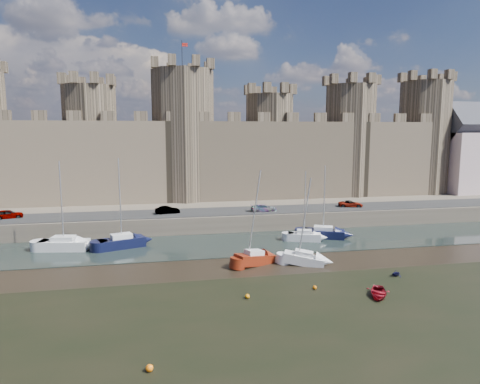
{
  "coord_description": "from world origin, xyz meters",
  "views": [
    {
      "loc": [
        -2.89,
        -30.02,
        14.8
      ],
      "look_at": [
        7.28,
        22.0,
        7.25
      ],
      "focal_mm": 32.0,
      "sensor_mm": 36.0,
      "label": 1
    }
  ],
  "objects_px": {
    "car_1": "(168,210)",
    "car_3": "(351,204)",
    "sailboat_5": "(304,258)",
    "car_0": "(8,214)",
    "sailboat_1": "(122,242)",
    "sailboat_4": "(254,258)",
    "sailboat_3": "(323,233)",
    "car_2": "(264,208)",
    "sailboat_2": "(304,236)",
    "sailboat_0": "(64,244)"
  },
  "relations": [
    {
      "from": "sailboat_1",
      "to": "sailboat_3",
      "type": "relative_size",
      "value": 1.13
    },
    {
      "from": "sailboat_5",
      "to": "sailboat_0",
      "type": "bearing_deg",
      "value": -178.95
    },
    {
      "from": "sailboat_2",
      "to": "sailboat_4",
      "type": "bearing_deg",
      "value": -116.27
    },
    {
      "from": "car_1",
      "to": "sailboat_3",
      "type": "height_order",
      "value": "sailboat_3"
    },
    {
      "from": "car_1",
      "to": "sailboat_3",
      "type": "bearing_deg",
      "value": -120.74
    },
    {
      "from": "car_0",
      "to": "sailboat_2",
      "type": "height_order",
      "value": "sailboat_2"
    },
    {
      "from": "car_0",
      "to": "car_2",
      "type": "bearing_deg",
      "value": -109.16
    },
    {
      "from": "car_3",
      "to": "sailboat_4",
      "type": "bearing_deg",
      "value": 146.56
    },
    {
      "from": "car_1",
      "to": "sailboat_4",
      "type": "distance_m",
      "value": 20.95
    },
    {
      "from": "car_3",
      "to": "sailboat_5",
      "type": "distance_m",
      "value": 25.01
    },
    {
      "from": "sailboat_5",
      "to": "car_3",
      "type": "bearing_deg",
      "value": 76.0
    },
    {
      "from": "car_1",
      "to": "sailboat_0",
      "type": "height_order",
      "value": "sailboat_0"
    },
    {
      "from": "car_0",
      "to": "car_1",
      "type": "height_order",
      "value": "car_0"
    },
    {
      "from": "sailboat_0",
      "to": "sailboat_2",
      "type": "xyz_separation_m",
      "value": [
        31.05,
        -1.38,
        -0.08
      ]
    },
    {
      "from": "car_1",
      "to": "sailboat_1",
      "type": "height_order",
      "value": "sailboat_1"
    },
    {
      "from": "car_1",
      "to": "sailboat_5",
      "type": "height_order",
      "value": "sailboat_5"
    },
    {
      "from": "sailboat_4",
      "to": "sailboat_5",
      "type": "height_order",
      "value": "sailboat_4"
    },
    {
      "from": "car_0",
      "to": "sailboat_2",
      "type": "relative_size",
      "value": 0.41
    },
    {
      "from": "sailboat_1",
      "to": "car_2",
      "type": "bearing_deg",
      "value": 1.78
    },
    {
      "from": "car_1",
      "to": "car_3",
      "type": "relative_size",
      "value": 0.92
    },
    {
      "from": "car_0",
      "to": "sailboat_3",
      "type": "xyz_separation_m",
      "value": [
        43.44,
        -9.65,
        -2.39
      ]
    },
    {
      "from": "sailboat_1",
      "to": "sailboat_4",
      "type": "distance_m",
      "value": 17.97
    },
    {
      "from": "sailboat_1",
      "to": "sailboat_4",
      "type": "relative_size",
      "value": 1.07
    },
    {
      "from": "sailboat_4",
      "to": "car_2",
      "type": "bearing_deg",
      "value": 48.22
    },
    {
      "from": "car_1",
      "to": "sailboat_4",
      "type": "height_order",
      "value": "sailboat_4"
    },
    {
      "from": "sailboat_2",
      "to": "car_1",
      "type": "bearing_deg",
      "value": 170.34
    },
    {
      "from": "car_1",
      "to": "sailboat_3",
      "type": "relative_size",
      "value": 0.36
    },
    {
      "from": "car_2",
      "to": "sailboat_3",
      "type": "relative_size",
      "value": 0.4
    },
    {
      "from": "car_3",
      "to": "sailboat_0",
      "type": "distance_m",
      "value": 43.5
    },
    {
      "from": "car_3",
      "to": "sailboat_3",
      "type": "bearing_deg",
      "value": 151.22
    },
    {
      "from": "car_2",
      "to": "car_3",
      "type": "distance_m",
      "value": 14.94
    },
    {
      "from": "car_3",
      "to": "sailboat_5",
      "type": "relative_size",
      "value": 0.4
    },
    {
      "from": "car_0",
      "to": "sailboat_0",
      "type": "height_order",
      "value": "sailboat_0"
    },
    {
      "from": "sailboat_2",
      "to": "sailboat_3",
      "type": "xyz_separation_m",
      "value": [
        3.19,
        1.11,
        0.01
      ]
    },
    {
      "from": "sailboat_0",
      "to": "sailboat_2",
      "type": "relative_size",
      "value": 1.18
    },
    {
      "from": "sailboat_4",
      "to": "sailboat_3",
      "type": "bearing_deg",
      "value": 14.62
    },
    {
      "from": "sailboat_3",
      "to": "sailboat_4",
      "type": "relative_size",
      "value": 0.95
    },
    {
      "from": "car_2",
      "to": "sailboat_5",
      "type": "distance_m",
      "value": 18.96
    },
    {
      "from": "sailboat_1",
      "to": "sailboat_2",
      "type": "distance_m",
      "value": 24.06
    },
    {
      "from": "car_2",
      "to": "sailboat_4",
      "type": "relative_size",
      "value": 0.37
    },
    {
      "from": "sailboat_5",
      "to": "sailboat_1",
      "type": "bearing_deg",
      "value": 175.35
    },
    {
      "from": "sailboat_0",
      "to": "sailboat_2",
      "type": "distance_m",
      "value": 31.08
    },
    {
      "from": "sailboat_1",
      "to": "sailboat_4",
      "type": "height_order",
      "value": "sailboat_1"
    },
    {
      "from": "sailboat_3",
      "to": "car_0",
      "type": "bearing_deg",
      "value": -168.18
    },
    {
      "from": "car_2",
      "to": "car_3",
      "type": "xyz_separation_m",
      "value": [
        14.9,
        1.07,
        -0.04
      ]
    },
    {
      "from": "car_1",
      "to": "sailboat_3",
      "type": "xyz_separation_m",
      "value": [
        21.18,
        -8.89,
        -2.31
      ]
    },
    {
      "from": "sailboat_1",
      "to": "sailboat_3",
      "type": "distance_m",
      "value": 27.23
    },
    {
      "from": "car_3",
      "to": "sailboat_1",
      "type": "xyz_separation_m",
      "value": [
        -35.53,
        -9.11,
        -2.17
      ]
    },
    {
      "from": "sailboat_0",
      "to": "car_1",
      "type": "bearing_deg",
      "value": 42.81
    },
    {
      "from": "sailboat_2",
      "to": "sailboat_0",
      "type": "bearing_deg",
      "value": -163.11
    }
  ]
}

